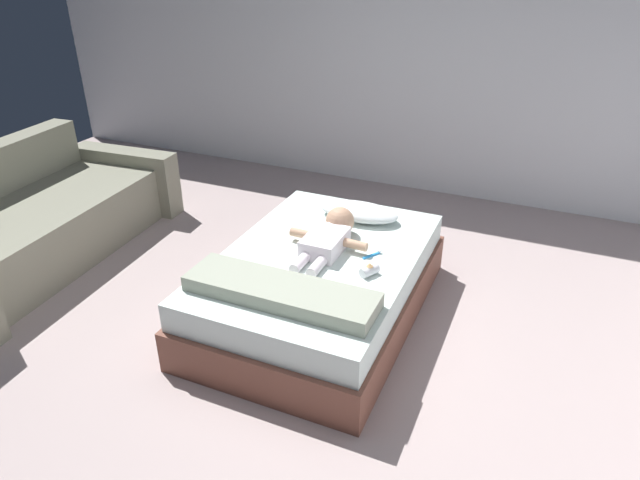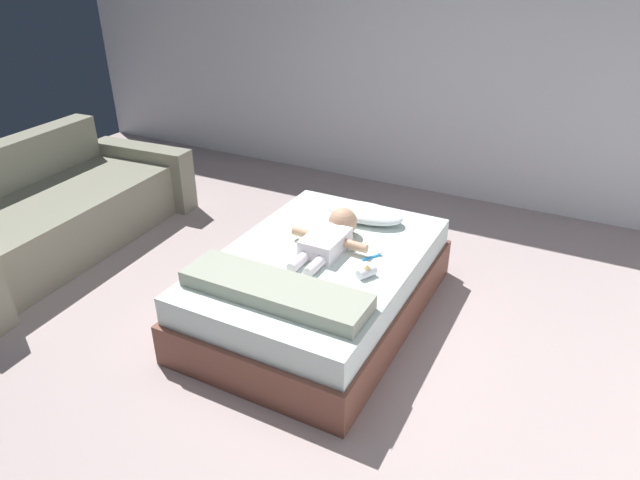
{
  "view_description": "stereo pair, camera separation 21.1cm",
  "coord_description": "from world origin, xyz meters",
  "px_view_note": "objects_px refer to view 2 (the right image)",
  "views": [
    {
      "loc": [
        1.31,
        -2.12,
        2.15
      ],
      "look_at": [
        0.1,
        0.64,
        0.54
      ],
      "focal_mm": 31.45,
      "sensor_mm": 36.0,
      "label": 1
    },
    {
      "loc": [
        1.5,
        -2.03,
        2.15
      ],
      "look_at": [
        0.1,
        0.64,
        0.54
      ],
      "focal_mm": 31.45,
      "sensor_mm": 36.0,
      "label": 2
    }
  ],
  "objects_px": {
    "toothbrush": "(373,256)",
    "baby_bottle": "(367,272)",
    "bed": "(320,285)",
    "couch": "(49,214)",
    "baby": "(331,236)",
    "pillow": "(364,213)"
  },
  "relations": [
    {
      "from": "toothbrush",
      "to": "baby_bottle",
      "type": "bearing_deg",
      "value": -76.35
    },
    {
      "from": "baby",
      "to": "toothbrush",
      "type": "xyz_separation_m",
      "value": [
        0.3,
        -0.02,
        -0.06
      ]
    },
    {
      "from": "toothbrush",
      "to": "couch",
      "type": "distance_m",
      "value": 2.62
    },
    {
      "from": "toothbrush",
      "to": "baby_bottle",
      "type": "xyz_separation_m",
      "value": [
        0.05,
        -0.22,
        0.03
      ]
    },
    {
      "from": "pillow",
      "to": "baby",
      "type": "xyz_separation_m",
      "value": [
        -0.03,
        -0.44,
        0.02
      ]
    },
    {
      "from": "bed",
      "to": "couch",
      "type": "bearing_deg",
      "value": -175.88
    },
    {
      "from": "pillow",
      "to": "bed",
      "type": "bearing_deg",
      "value": -94.48
    },
    {
      "from": "pillow",
      "to": "baby_bottle",
      "type": "relative_size",
      "value": 4.3
    },
    {
      "from": "pillow",
      "to": "baby_bottle",
      "type": "height_order",
      "value": "pillow"
    },
    {
      "from": "bed",
      "to": "baby_bottle",
      "type": "height_order",
      "value": "baby_bottle"
    },
    {
      "from": "bed",
      "to": "toothbrush",
      "type": "distance_m",
      "value": 0.4
    },
    {
      "from": "baby",
      "to": "toothbrush",
      "type": "height_order",
      "value": "baby"
    },
    {
      "from": "bed",
      "to": "pillow",
      "type": "bearing_deg",
      "value": 85.52
    },
    {
      "from": "bed",
      "to": "baby_bottle",
      "type": "relative_size",
      "value": 13.67
    },
    {
      "from": "bed",
      "to": "couch",
      "type": "distance_m",
      "value": 2.3
    },
    {
      "from": "bed",
      "to": "couch",
      "type": "height_order",
      "value": "couch"
    },
    {
      "from": "bed",
      "to": "baby",
      "type": "distance_m",
      "value": 0.32
    },
    {
      "from": "bed",
      "to": "baby",
      "type": "xyz_separation_m",
      "value": [
        0.01,
        0.13,
        0.29
      ]
    },
    {
      "from": "pillow",
      "to": "baby",
      "type": "distance_m",
      "value": 0.45
    },
    {
      "from": "toothbrush",
      "to": "bed",
      "type": "bearing_deg",
      "value": -159.63
    },
    {
      "from": "toothbrush",
      "to": "couch",
      "type": "bearing_deg",
      "value": -173.87
    },
    {
      "from": "baby",
      "to": "baby_bottle",
      "type": "distance_m",
      "value": 0.43
    }
  ]
}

